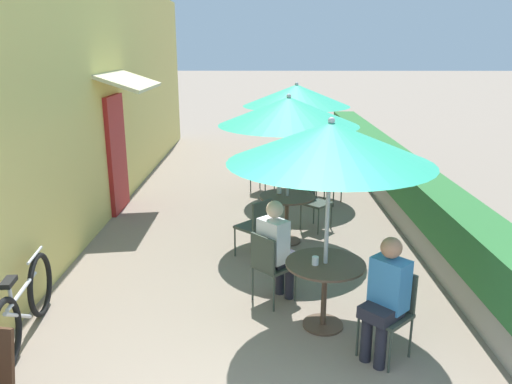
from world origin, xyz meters
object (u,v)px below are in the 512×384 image
Objects in this scene: patio_umbrella_near at (331,143)px; bicycle_leaning at (24,307)px; patio_umbrella_mid at (289,111)px; patio_umbrella_far at (296,95)px; cafe_chair_near_right at (269,263)px; coffee_cup_mid at (279,190)px; seated_patron_near_left at (386,294)px; cafe_chair_mid_right at (256,224)px; cafe_chair_far_right at (261,168)px; cafe_chair_mid_left at (313,198)px; cafe_chair_near_left at (391,307)px; coffee_cup_far at (290,157)px; cafe_chair_far_left at (331,176)px; patio_table_mid at (287,207)px; coffee_cup_near at (315,261)px; patio_table_far at (295,170)px; seated_patron_near_right at (276,246)px; patio_table_near at (325,279)px.

patio_umbrella_near is 1.30× the size of bicycle_leaning.
patio_umbrella_mid is 1.00× the size of patio_umbrella_far.
cafe_chair_near_right reaches higher than coffee_cup_mid.
cafe_chair_mid_right is at bearing -15.96° from seated_patron_near_left.
patio_umbrella_near is 5.44m from cafe_chair_far_right.
cafe_chair_near_left is at bearing 49.06° from cafe_chair_mid_left.
cafe_chair_near_right is 4.46m from coffee_cup_far.
cafe_chair_far_left is at bearing -29.36° from coffee_cup_far.
patio_umbrella_mid is (-0.77, 3.01, 1.33)m from seated_patron_near_left.
patio_table_mid is at bearing 96.54° from patio_umbrella_near.
cafe_chair_near_right is 1.00× the size of cafe_chair_mid_left.
patio_umbrella_far is at bearing 88.68° from coffee_cup_near.
patio_umbrella_mid is 2.83m from patio_table_far.
patio_umbrella_far is at bearing 130.20° from seated_patron_near_right.
coffee_cup_near is 0.10× the size of cafe_chair_far_right.
cafe_chair_near_left is 1.00× the size of cafe_chair_mid_left.
patio_umbrella_near is at bearing -1.27° from bicycle_leaning.
patio_umbrella_far reaches higher than cafe_chair_near_left.
cafe_chair_near_right is at bearing -55.92° from cafe_chair_far_right.
patio_table_near is 3.11m from bicycle_leaning.
patio_table_mid is 0.97× the size of cafe_chair_mid_left.
seated_patron_near_left is 5.54m from coffee_cup_far.
patio_table_far is 0.77m from cafe_chair_far_right.
cafe_chair_far_right reaches higher than coffee_cup_near.
coffee_cup_near is 1.99m from cafe_chair_mid_right.
cafe_chair_near_left reaches higher than coffee_cup_far.
patio_umbrella_near is 5.06m from patio_table_far.
cafe_chair_near_left is at bearing 1.55° from seated_patron_near_right.
patio_table_far is (-0.00, 4.84, 0.00)m from patio_table_near.
coffee_cup_far is (0.29, 2.37, 0.00)m from coffee_cup_mid.
bicycle_leaning is (-3.28, -3.33, -0.14)m from cafe_chair_mid_left.
patio_table_near is 1.00× the size of patio_table_far.
patio_table_mid is 2.83m from patio_umbrella_far.
patio_table_far is 1.46m from patio_umbrella_far.
coffee_cup_mid is at bearing 131.80° from cafe_chair_near_right.
seated_patron_near_right reaches higher than coffee_cup_mid.
coffee_cup_far is at bearing 91.17° from patio_umbrella_near.
patio_umbrella_far is at bearing -42.43° from coffee_cup_far.
cafe_chair_mid_right is at bearing -13.65° from cafe_chair_near_left.
bicycle_leaning reaches higher than patio_table_mid.
coffee_cup_near is at bearing -11.86° from seated_patron_near_right.
cafe_chair_far_right is (-0.68, 5.19, -1.51)m from patio_umbrella_near.
seated_patron_near_left is at bearing -84.77° from patio_table_far.
cafe_chair_near_left is 0.70× the size of seated_patron_near_right.
seated_patron_near_left is at bearing -75.59° from patio_umbrella_mid.
patio_umbrella_near is 1.24m from coffee_cup_near.
cafe_chair_far_left is (0.10, 4.99, 0.00)m from cafe_chair_near_left.
coffee_cup_near is (-0.11, -0.05, 0.23)m from patio_table_near.
cafe_chair_mid_right is 3.16m from bicycle_leaning.
cafe_chair_near_left is 0.38× the size of patio_umbrella_far.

